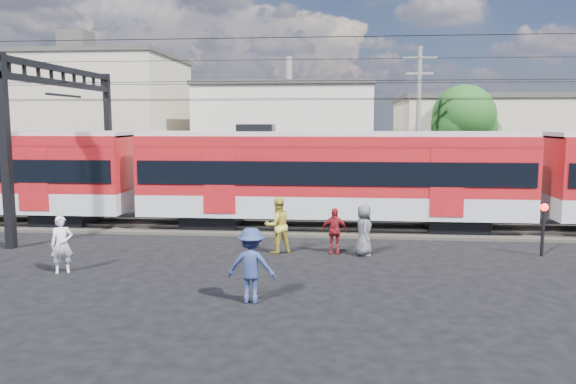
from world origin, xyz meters
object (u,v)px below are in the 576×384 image
object	(u,v)px
commuter_train	(337,174)
crossing_signal	(544,219)
pedestrian_a	(62,244)
pedestrian_c	(251,265)

from	to	relation	value
commuter_train	crossing_signal	bearing A→B (deg)	-29.41
commuter_train	pedestrian_a	xyz separation A→B (m)	(-8.26, -7.52, -1.53)
commuter_train	pedestrian_a	bearing A→B (deg)	-137.67
pedestrian_a	crossing_signal	world-z (taller)	crossing_signal
commuter_train	crossing_signal	distance (m)	8.17
pedestrian_a	pedestrian_c	size ratio (longest dim) A/B	0.91
commuter_train	pedestrian_c	size ratio (longest dim) A/B	26.10
pedestrian_c	crossing_signal	distance (m)	10.84
crossing_signal	pedestrian_c	bearing A→B (deg)	-147.42
pedestrian_c	crossing_signal	size ratio (longest dim) A/B	1.03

